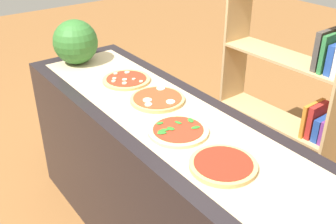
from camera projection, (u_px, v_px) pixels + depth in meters
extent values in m
cube|color=black|center=(168.00, 188.00, 2.22)|extent=(2.21, 0.64, 0.93)
cube|color=tan|center=(168.00, 115.00, 1.99)|extent=(2.01, 0.48, 0.00)
cylinder|color=tan|center=(127.00, 80.00, 2.35)|extent=(0.28, 0.28, 0.02)
cylinder|color=red|center=(126.00, 78.00, 2.34)|extent=(0.24, 0.24, 0.00)
cylinder|color=#C6B28E|center=(114.00, 78.00, 2.33)|extent=(0.02, 0.02, 0.01)
cylinder|color=#C6B28E|center=(127.00, 72.00, 2.41)|extent=(0.03, 0.03, 0.01)
cylinder|color=#C6B28E|center=(125.00, 83.00, 2.28)|extent=(0.03, 0.03, 0.01)
cylinder|color=#C6B28E|center=(116.00, 73.00, 2.40)|extent=(0.02, 0.02, 0.01)
cylinder|color=#C6B28E|center=(141.00, 81.00, 2.30)|extent=(0.02, 0.02, 0.01)
cylinder|color=#C6B28E|center=(125.00, 80.00, 2.32)|extent=(0.03, 0.03, 0.01)
cylinder|color=#C6B28E|center=(114.00, 81.00, 2.30)|extent=(0.03, 0.03, 0.01)
cylinder|color=#C6B28E|center=(134.00, 79.00, 2.33)|extent=(0.02, 0.02, 0.01)
cylinder|color=tan|center=(157.00, 99.00, 2.12)|extent=(0.29, 0.29, 0.02)
cylinder|color=red|center=(157.00, 98.00, 2.12)|extent=(0.26, 0.26, 0.00)
cylinder|color=#EFE5CC|center=(147.00, 100.00, 2.08)|extent=(0.05, 0.05, 0.00)
cylinder|color=#EFE5CC|center=(148.00, 104.00, 2.04)|extent=(0.04, 0.04, 0.00)
cylinder|color=#EFE5CC|center=(171.00, 102.00, 2.07)|extent=(0.05, 0.05, 0.00)
cylinder|color=#EFE5CC|center=(161.00, 88.00, 2.21)|extent=(0.05, 0.05, 0.00)
cylinder|color=#E5C17F|center=(178.00, 131.00, 1.84)|extent=(0.28, 0.28, 0.02)
cylinder|color=red|center=(178.00, 129.00, 1.84)|extent=(0.24, 0.24, 0.00)
ellipsoid|color=#286B23|center=(162.00, 132.00, 1.81)|extent=(0.05, 0.05, 0.00)
ellipsoid|color=#286B23|center=(191.00, 120.00, 1.90)|extent=(0.05, 0.04, 0.00)
ellipsoid|color=#286B23|center=(171.00, 129.00, 1.84)|extent=(0.05, 0.04, 0.00)
ellipsoid|color=#286B23|center=(196.00, 127.00, 1.84)|extent=(0.04, 0.05, 0.00)
ellipsoid|color=#286B23|center=(162.00, 133.00, 1.80)|extent=(0.04, 0.05, 0.00)
ellipsoid|color=#286B23|center=(165.00, 130.00, 1.83)|extent=(0.04, 0.05, 0.00)
ellipsoid|color=#286B23|center=(160.00, 123.00, 1.88)|extent=(0.03, 0.04, 0.00)
ellipsoid|color=#286B23|center=(178.00, 122.00, 1.88)|extent=(0.04, 0.03, 0.00)
cylinder|color=tan|center=(223.00, 165.00, 1.61)|extent=(0.28, 0.28, 0.02)
cylinder|color=#AD2314|center=(223.00, 163.00, 1.60)|extent=(0.24, 0.24, 0.00)
sphere|color=#2D6628|center=(75.00, 42.00, 2.54)|extent=(0.29, 0.29, 0.29)
cube|color=tan|center=(234.00, 70.00, 3.07)|extent=(0.03, 0.26, 1.43)
cube|color=tan|center=(268.00, 171.00, 3.10)|extent=(0.87, 0.28, 0.02)
cube|color=gold|center=(317.00, 184.00, 2.76)|extent=(0.04, 0.18, 0.24)
cube|color=gold|center=(312.00, 184.00, 2.80)|extent=(0.03, 0.16, 0.20)
cube|color=#47423D|center=(307.00, 177.00, 2.82)|extent=(0.04, 0.16, 0.26)
cube|color=orange|center=(301.00, 179.00, 2.87)|extent=(0.05, 0.21, 0.16)
cube|color=tan|center=(276.00, 119.00, 2.88)|extent=(0.87, 0.28, 0.02)
cube|color=#753384|center=(329.00, 131.00, 2.56)|extent=(0.04, 0.17, 0.17)
cube|color=#234799|center=(322.00, 128.00, 2.59)|extent=(0.05, 0.17, 0.16)
cube|color=#B22823|center=(317.00, 120.00, 2.61)|extent=(0.04, 0.18, 0.23)
cube|color=orange|center=(312.00, 118.00, 2.63)|extent=(0.03, 0.21, 0.23)
cube|color=tan|center=(285.00, 57.00, 2.65)|extent=(0.87, 0.28, 0.02)
cube|color=#2D753D|center=(331.00, 52.00, 2.38)|extent=(0.03, 0.22, 0.24)
cube|color=#47423D|center=(325.00, 49.00, 2.40)|extent=(0.04, 0.20, 0.25)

